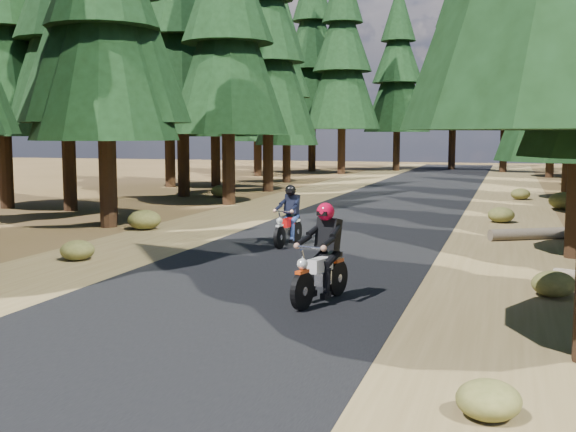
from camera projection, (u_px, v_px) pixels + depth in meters
The scene contains 8 objects.
ground at pixel (266, 279), 14.30m from camera, with size 120.00×120.00×0.00m, color #423317.
road at pixel (327, 243), 19.05m from camera, with size 6.00×100.00×0.01m, color black.
shoulder_l at pixel (169, 236), 20.40m from camera, with size 3.20×100.00×0.01m, color brown.
shoulder_r at pixel (509, 251), 17.70m from camera, with size 3.20×100.00×0.01m, color brown.
pine_forest at pixel (412, 25), 33.38m from camera, with size 34.59×55.08×16.32m.
understory_shrubs at pixel (375, 223), 21.08m from camera, with size 15.49×29.66×0.66m.
rider_lead at pixel (321, 270), 12.23m from camera, with size 1.02×1.99×1.70m.
rider_follow at pixel (288, 226), 18.49m from camera, with size 0.69×1.78×1.55m.
Camera 1 is at (4.58, -13.31, 2.88)m, focal length 45.00 mm.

